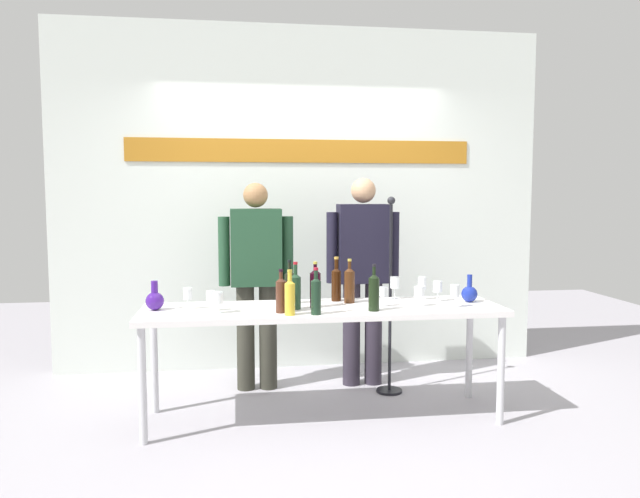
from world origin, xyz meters
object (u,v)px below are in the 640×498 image
(display_table, at_px, (323,316))
(wine_glass_right_1, at_px, (395,283))
(decanter_blue_right, at_px, (469,293))
(wine_bottle_2, at_px, (296,290))
(wine_glass_right_0, at_px, (455,292))
(presenter_left, at_px, (256,273))
(wine_bottle_6, at_px, (315,287))
(wine_bottle_0, at_px, (281,294))
(wine_glass_left_2, at_px, (211,296))
(wine_bottle_3, at_px, (290,296))
(wine_glass_right_5, at_px, (422,284))
(wine_glass_left_0, at_px, (188,294))
(wine_bottle_8, at_px, (349,284))
(wine_bottle_7, at_px, (316,294))
(wine_glass_right_2, at_px, (438,287))
(wine_glass_right_4, at_px, (383,292))
(microphone_stand, at_px, (390,328))
(wine_bottle_5, at_px, (290,286))
(wine_bottle_1, at_px, (336,283))
(wine_glass_left_1, at_px, (218,298))
(wine_bottle_4, at_px, (374,291))
(decanter_blue_left, at_px, (155,300))
(presenter_right, at_px, (363,268))
(wine_glass_right_3, at_px, (419,292))

(display_table, xyz_separation_m, wine_glass_right_1, (0.56, 0.24, 0.18))
(display_table, relative_size, decanter_blue_right, 12.37)
(wine_bottle_2, relative_size, wine_glass_right_0, 2.06)
(presenter_left, relative_size, wine_bottle_6, 5.24)
(wine_bottle_6, bearing_deg, wine_bottle_0, -148.51)
(wine_glass_left_2, bearing_deg, wine_bottle_3, -22.89)
(presenter_left, xyz_separation_m, wine_glass_right_5, (1.18, -0.52, -0.03))
(wine_glass_left_0, relative_size, wine_glass_right_0, 0.93)
(wine_bottle_8, height_order, wine_glass_right_1, wine_bottle_8)
(presenter_left, distance_m, wine_bottle_3, 0.97)
(wine_bottle_7, relative_size, wine_glass_right_2, 2.05)
(decanter_blue_right, xyz_separation_m, wine_glass_right_4, (-0.65, -0.08, 0.03))
(wine_bottle_0, relative_size, wine_bottle_6, 0.91)
(wine_glass_left_2, xyz_separation_m, microphone_stand, (1.34, 0.51, -0.36))
(decanter_blue_right, relative_size, presenter_left, 0.12)
(wine_bottle_5, bearing_deg, wine_bottle_2, -83.80)
(wine_bottle_1, bearing_deg, wine_glass_right_4, -42.41)
(wine_bottle_8, bearing_deg, wine_glass_right_1, 15.77)
(wine_bottle_0, height_order, wine_bottle_5, wine_bottle_5)
(wine_bottle_0, xyz_separation_m, wine_glass_left_0, (-0.61, 0.21, -0.02))
(wine_glass_right_0, bearing_deg, wine_bottle_5, 165.44)
(wine_bottle_3, relative_size, wine_glass_left_2, 2.16)
(display_table, height_order, microphone_stand, microphone_stand)
(wine_glass_left_1, distance_m, wine_glass_right_1, 1.31)
(wine_glass_left_1, bearing_deg, wine_bottle_6, 9.90)
(wine_bottle_8, distance_m, wine_glass_left_2, 0.97)
(wine_glass_right_4, bearing_deg, wine_glass_left_0, 176.10)
(wine_glass_right_1, bearing_deg, wine_bottle_8, -164.23)
(wine_bottle_4, distance_m, wine_bottle_5, 0.62)
(microphone_stand, bearing_deg, wine_glass_right_5, -60.18)
(display_table, bearing_deg, wine_bottle_8, 33.68)
(decanter_blue_left, relative_size, wine_glass_right_1, 1.19)
(wine_bottle_5, bearing_deg, display_table, -35.72)
(presenter_right, relative_size, wine_glass_left_1, 12.11)
(wine_glass_left_0, relative_size, wine_glass_right_4, 1.05)
(display_table, xyz_separation_m, wine_glass_right_3, (0.65, -0.07, 0.16))
(wine_glass_right_4, relative_size, wine_glass_right_5, 0.82)
(display_table, bearing_deg, wine_bottle_7, -108.33)
(wine_glass_left_2, bearing_deg, wine_bottle_7, -17.76)
(presenter_right, xyz_separation_m, wine_glass_right_4, (-0.02, -0.74, -0.07))
(decanter_blue_right, bearing_deg, wine_bottle_8, 173.79)
(decanter_blue_left, relative_size, microphone_stand, 0.13)
(decanter_blue_left, relative_size, presenter_right, 0.12)
(wine_bottle_6, relative_size, wine_glass_right_5, 1.88)
(wine_glass_right_3, bearing_deg, wine_bottle_2, 178.70)
(display_table, bearing_deg, wine_glass_right_1, 22.99)
(wine_bottle_2, xyz_separation_m, wine_bottle_6, (0.14, 0.04, 0.01))
(wine_glass_left_0, distance_m, wine_glass_left_2, 0.18)
(wine_glass_right_1, bearing_deg, wine_bottle_7, -143.09)
(decanter_blue_right, bearing_deg, microphone_stand, 137.51)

